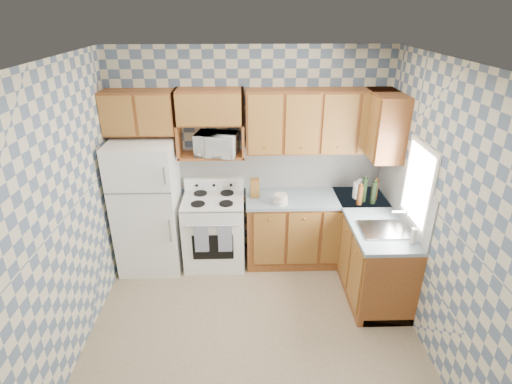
# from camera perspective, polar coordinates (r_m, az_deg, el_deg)

# --- Properties ---
(floor) EXTENTS (3.40, 3.40, 0.00)m
(floor) POSITION_cam_1_polar(r_m,az_deg,el_deg) (4.44, -0.38, -19.07)
(floor) COLOR #7F6A54
(floor) RESTS_ON ground
(back_wall) EXTENTS (3.40, 0.02, 2.70)m
(back_wall) POSITION_cam_1_polar(r_m,az_deg,el_deg) (5.09, -0.85, 5.07)
(back_wall) COLOR slate
(back_wall) RESTS_ON ground
(right_wall) EXTENTS (0.02, 3.20, 2.70)m
(right_wall) POSITION_cam_1_polar(r_m,az_deg,el_deg) (4.04, 24.50, -2.94)
(right_wall) COLOR slate
(right_wall) RESTS_ON ground
(backsplash_back) EXTENTS (2.60, 0.02, 0.56)m
(backsplash_back) POSITION_cam_1_polar(r_m,az_deg,el_deg) (5.16, 3.62, 3.50)
(backsplash_back) COLOR white
(backsplash_back) RESTS_ON back_wall
(backsplash_right) EXTENTS (0.02, 1.60, 0.56)m
(backsplash_right) POSITION_cam_1_polar(r_m,az_deg,el_deg) (4.75, 20.18, -0.04)
(backsplash_right) COLOR white
(backsplash_right) RESTS_ON right_wall
(refrigerator) EXTENTS (0.75, 0.70, 1.68)m
(refrigerator) POSITION_cam_1_polar(r_m,az_deg,el_deg) (5.12, -15.18, -1.97)
(refrigerator) COLOR white
(refrigerator) RESTS_ON floor
(stove_body) EXTENTS (0.76, 0.65, 0.90)m
(stove_body) POSITION_cam_1_polar(r_m,az_deg,el_deg) (5.20, -5.94, -5.61)
(stove_body) COLOR white
(stove_body) RESTS_ON floor
(cooktop) EXTENTS (0.76, 0.65, 0.02)m
(cooktop) POSITION_cam_1_polar(r_m,az_deg,el_deg) (4.98, -6.17, -1.11)
(cooktop) COLOR silver
(cooktop) RESTS_ON stove_body
(backguard) EXTENTS (0.76, 0.08, 0.17)m
(backguard) POSITION_cam_1_polar(r_m,az_deg,el_deg) (5.19, -6.01, 1.17)
(backguard) COLOR white
(backguard) RESTS_ON cooktop
(dish_towel_left) EXTENTS (0.17, 0.02, 0.36)m
(dish_towel_left) POSITION_cam_1_polar(r_m,az_deg,el_deg) (4.86, -7.79, -6.66)
(dish_towel_left) COLOR navy
(dish_towel_left) RESTS_ON stove_body
(dish_towel_right) EXTENTS (0.17, 0.02, 0.36)m
(dish_towel_right) POSITION_cam_1_polar(r_m,az_deg,el_deg) (4.84, -4.44, -6.65)
(dish_towel_right) COLOR navy
(dish_towel_right) RESTS_ON stove_body
(base_cabinets_back) EXTENTS (1.75, 0.60, 0.88)m
(base_cabinets_back) POSITION_cam_1_polar(r_m,az_deg,el_deg) (5.29, 8.29, -5.33)
(base_cabinets_back) COLOR brown
(base_cabinets_back) RESTS_ON floor
(base_cabinets_right) EXTENTS (0.60, 1.60, 0.88)m
(base_cabinets_right) POSITION_cam_1_polar(r_m,az_deg,el_deg) (5.01, 15.78, -7.99)
(base_cabinets_right) COLOR brown
(base_cabinets_right) RESTS_ON floor
(countertop_back) EXTENTS (1.77, 0.63, 0.04)m
(countertop_back) POSITION_cam_1_polar(r_m,az_deg,el_deg) (5.07, 8.61, -0.86)
(countertop_back) COLOR gray
(countertop_back) RESTS_ON base_cabinets_back
(countertop_right) EXTENTS (0.63, 1.60, 0.04)m
(countertop_right) POSITION_cam_1_polar(r_m,az_deg,el_deg) (4.78, 16.36, -3.35)
(countertop_right) COLOR gray
(countertop_right) RESTS_ON base_cabinets_right
(upper_cabinets_back) EXTENTS (1.75, 0.33, 0.74)m
(upper_cabinets_back) POSITION_cam_1_polar(r_m,az_deg,el_deg) (4.87, 9.06, 9.98)
(upper_cabinets_back) COLOR brown
(upper_cabinets_back) RESTS_ON back_wall
(upper_cabinets_fridge) EXTENTS (0.82, 0.33, 0.50)m
(upper_cabinets_fridge) POSITION_cam_1_polar(r_m,az_deg,el_deg) (4.91, -16.38, 10.87)
(upper_cabinets_fridge) COLOR brown
(upper_cabinets_fridge) RESTS_ON back_wall
(upper_cabinets_right) EXTENTS (0.33, 0.70, 0.74)m
(upper_cabinets_right) POSITION_cam_1_polar(r_m,az_deg,el_deg) (4.87, 17.78, 9.13)
(upper_cabinets_right) COLOR brown
(upper_cabinets_right) RESTS_ON right_wall
(microwave_shelf) EXTENTS (0.80, 0.33, 0.03)m
(microwave_shelf) POSITION_cam_1_polar(r_m,az_deg,el_deg) (4.92, -6.32, 5.26)
(microwave_shelf) COLOR brown
(microwave_shelf) RESTS_ON back_wall
(microwave) EXTENTS (0.55, 0.42, 0.27)m
(microwave) POSITION_cam_1_polar(r_m,az_deg,el_deg) (4.84, -5.65, 6.82)
(microwave) COLOR white
(microwave) RESTS_ON microwave_shelf
(sink) EXTENTS (0.48, 0.40, 0.03)m
(sink) POSITION_cam_1_polar(r_m,az_deg,el_deg) (4.48, 17.73, -5.18)
(sink) COLOR #B7B7BC
(sink) RESTS_ON countertop_right
(window) EXTENTS (0.02, 0.66, 0.86)m
(window) POSITION_cam_1_polar(r_m,az_deg,el_deg) (4.36, 22.17, 0.98)
(window) COLOR white
(window) RESTS_ON right_wall
(bottle_0) EXTENTS (0.07, 0.07, 0.31)m
(bottle_0) POSITION_cam_1_polar(r_m,az_deg,el_deg) (5.00, 15.18, 0.32)
(bottle_0) COLOR black
(bottle_0) RESTS_ON countertop_back
(bottle_1) EXTENTS (0.07, 0.07, 0.29)m
(bottle_1) POSITION_cam_1_polar(r_m,az_deg,el_deg) (4.98, 16.46, -0.07)
(bottle_1) COLOR black
(bottle_1) RESTS_ON countertop_back
(bottle_2) EXTENTS (0.07, 0.07, 0.27)m
(bottle_2) POSITION_cam_1_polar(r_m,az_deg,el_deg) (5.08, 16.66, 0.32)
(bottle_2) COLOR #572D13
(bottle_2) RESTS_ON countertop_back
(bottle_3) EXTENTS (0.07, 0.07, 0.24)m
(bottle_3) POSITION_cam_1_polar(r_m,az_deg,el_deg) (4.92, 14.61, -0.40)
(bottle_3) COLOR #572D13
(bottle_3) RESTS_ON countertop_back
(knife_block) EXTENTS (0.12, 0.12, 0.24)m
(knife_block) POSITION_cam_1_polar(r_m,az_deg,el_deg) (4.95, -0.19, 0.59)
(knife_block) COLOR brown
(knife_block) RESTS_ON countertop_back
(electric_kettle) EXTENTS (0.16, 0.16, 0.20)m
(electric_kettle) POSITION_cam_1_polar(r_m,az_deg,el_deg) (5.10, 14.54, 0.25)
(electric_kettle) COLOR white
(electric_kettle) RESTS_ON countertop_back
(food_containers) EXTENTS (0.18, 0.18, 0.12)m
(food_containers) POSITION_cam_1_polar(r_m,az_deg,el_deg) (4.81, 3.54, -1.01)
(food_containers) COLOR beige
(food_containers) RESTS_ON countertop_back
(soap_bottle) EXTENTS (0.06, 0.06, 0.17)m
(soap_bottle) POSITION_cam_1_polar(r_m,az_deg,el_deg) (4.31, 21.61, -5.86)
(soap_bottle) COLOR beige
(soap_bottle) RESTS_ON countertop_right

